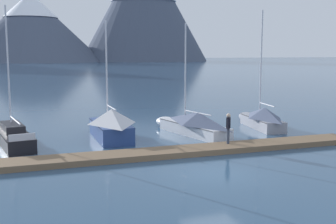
# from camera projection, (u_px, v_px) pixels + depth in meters

# --- Properties ---
(ground_plane) EXTENTS (700.00, 700.00, 0.00)m
(ground_plane) POSITION_uv_depth(u_px,v_px,m) (214.00, 174.00, 19.36)
(ground_plane) COLOR #2D4C6B
(mountain_central_massif) EXTENTS (77.85, 77.85, 37.19)m
(mountain_central_massif) POSITION_uv_depth(u_px,v_px,m) (31.00, 26.00, 237.08)
(mountain_central_massif) COLOR #424C60
(mountain_central_massif) RESTS_ON ground
(mountain_shoulder_ridge) EXTENTS (75.28, 75.28, 68.08)m
(mountain_shoulder_ridge) POSITION_uv_depth(u_px,v_px,m) (144.00, 0.00, 256.46)
(mountain_shoulder_ridge) COLOR #424C60
(mountain_shoulder_ridge) RESTS_ON ground
(dock) EXTENTS (21.19, 2.24, 0.30)m
(dock) POSITION_uv_depth(u_px,v_px,m) (181.00, 151.00, 23.05)
(dock) COLOR brown
(dock) RESTS_ON ground
(sailboat_nearest_berth) EXTENTS (2.40, 7.62, 8.05)m
(sailboat_nearest_berth) POSITION_uv_depth(u_px,v_px,m) (12.00, 134.00, 25.80)
(sailboat_nearest_berth) COLOR black
(sailboat_nearest_berth) RESTS_ON ground
(sailboat_second_berth) EXTENTS (2.20, 6.27, 7.34)m
(sailboat_second_berth) POSITION_uv_depth(u_px,v_px,m) (110.00, 124.00, 27.20)
(sailboat_second_berth) COLOR navy
(sailboat_second_berth) RESTS_ON ground
(sailboat_mid_dock_port) EXTENTS (3.01, 7.62, 7.27)m
(sailboat_mid_dock_port) POSITION_uv_depth(u_px,v_px,m) (192.00, 123.00, 28.62)
(sailboat_mid_dock_port) COLOR silver
(sailboat_mid_dock_port) RESTS_ON ground
(sailboat_mid_dock_starboard) EXTENTS (2.40, 6.45, 8.29)m
(sailboat_mid_dock_starboard) POSITION_uv_depth(u_px,v_px,m) (261.00, 118.00, 31.12)
(sailboat_mid_dock_starboard) COLOR #93939E
(sailboat_mid_dock_starboard) RESTS_ON ground
(person_on_dock) EXTENTS (0.39, 0.51, 1.69)m
(person_on_dock) POSITION_uv_depth(u_px,v_px,m) (228.00, 126.00, 24.28)
(person_on_dock) COLOR #384256
(person_on_dock) RESTS_ON dock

